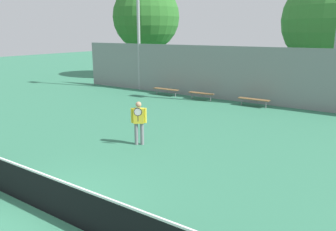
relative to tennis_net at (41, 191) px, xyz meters
The scene contains 10 objects.
ground_plane 0.52m from the tennis_net, ahead, with size 100.00×100.00×0.00m, color #337556.
tennis_net is the anchor object (origin of this frame).
tennis_player 5.28m from the tennis_net, 101.82° to the left, with size 0.55×0.52×1.71m.
bench_courtside_far 14.49m from the tennis_net, 102.70° to the left, with size 1.69×0.40×0.46m.
bench_adjacent_court 14.14m from the tennis_net, 88.81° to the left, with size 1.84×0.40×0.46m.
bench_by_gate 15.33m from the tennis_net, 112.76° to the left, with size 1.93×0.40×0.46m.
light_pole_far_right 18.43m from the tennis_net, 120.78° to the left, with size 0.90×0.60×10.38m.
back_fence 15.07m from the tennis_net, 90.00° to the left, with size 27.72×0.06×3.41m.
tree_green_tall 22.00m from the tennis_net, 82.28° to the left, with size 6.57×6.57×8.35m.
tree_dark_dense 25.40m from the tennis_net, 121.45° to the left, with size 6.24×6.24×8.72m.
Camera 1 is at (6.58, -4.27, 4.27)m, focal length 35.00 mm.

